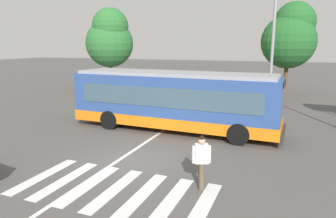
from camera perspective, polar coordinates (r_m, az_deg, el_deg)
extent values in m
plane|color=#514F4C|center=(12.22, -6.57, -9.39)|extent=(160.00, 160.00, 0.00)
cylinder|color=black|center=(16.33, 14.48, -2.42)|extent=(1.01, 0.33, 1.00)
cylinder|color=black|center=(14.09, 12.96, -4.59)|extent=(1.01, 0.33, 1.00)
cylinder|color=black|center=(18.57, -6.78, -0.43)|extent=(1.01, 0.33, 1.00)
cylinder|color=black|center=(16.63, -10.81, -1.99)|extent=(1.01, 0.33, 1.00)
cube|color=#2D4C8E|center=(15.93, 1.02, 1.75)|extent=(10.73, 2.85, 2.55)
cube|color=orange|center=(16.13, 1.01, -1.75)|extent=(10.84, 2.88, 0.55)
cube|color=#3D5666|center=(15.88, 1.02, 2.83)|extent=(9.46, 2.87, 0.96)
cube|color=#3D5666|center=(14.75, 20.57, 0.99)|extent=(0.10, 2.24, 1.63)
cube|color=black|center=(14.62, 20.82, 4.42)|extent=(0.12, 1.94, 0.28)
cube|color=#99999E|center=(15.75, 1.04, 6.61)|extent=(10.30, 2.64, 0.16)
cube|color=#28282B|center=(15.05, 20.59, -4.28)|extent=(0.19, 2.55, 0.36)
cylinder|color=brown|center=(9.88, 6.09, -12.00)|extent=(0.16, 0.16, 0.85)
cylinder|color=brown|center=(9.71, 6.24, -12.43)|extent=(0.16, 0.16, 0.85)
cube|color=white|center=(9.52, 6.26, -8.22)|extent=(0.47, 0.40, 0.60)
cylinder|color=white|center=(9.50, 4.81, -8.43)|extent=(0.10, 0.10, 0.55)
cylinder|color=white|center=(9.57, 7.69, -8.35)|extent=(0.10, 0.10, 0.55)
sphere|color=tan|center=(9.39, 6.32, -5.87)|extent=(0.22, 0.22, 0.22)
sphere|color=black|center=(9.37, 6.33, -5.49)|extent=(0.19, 0.19, 0.19)
cylinder|color=black|center=(27.54, 5.55, 3.19)|extent=(0.25, 0.65, 0.64)
cylinder|color=black|center=(27.00, 8.88, 2.94)|extent=(0.25, 0.65, 0.64)
cylinder|color=black|center=(24.98, 3.29, 2.35)|extent=(0.25, 0.65, 0.64)
cylinder|color=black|center=(24.39, 6.92, 2.05)|extent=(0.25, 0.65, 0.64)
cube|color=#C6B793|center=(25.91, 6.21, 3.36)|extent=(2.16, 4.63, 0.52)
cube|color=#3D5666|center=(25.76, 6.16, 4.39)|extent=(1.76, 2.28, 0.44)
cube|color=#C6B793|center=(25.74, 6.17, 4.80)|extent=(1.68, 2.09, 0.09)
cylinder|color=black|center=(26.49, 11.01, 2.69)|extent=(0.26, 0.66, 0.64)
cylinder|color=black|center=(26.09, 14.54, 2.39)|extent=(0.26, 0.66, 0.64)
cylinder|color=black|center=(23.85, 9.14, 1.77)|extent=(0.26, 0.66, 0.64)
cylinder|color=black|center=(23.41, 13.04, 1.43)|extent=(0.26, 0.66, 0.64)
cube|color=#38383D|center=(24.89, 11.99, 2.83)|extent=(2.23, 4.65, 0.52)
cube|color=#3D5666|center=(24.74, 11.98, 3.90)|extent=(1.79, 2.30, 0.44)
cube|color=#38383D|center=(24.71, 12.00, 4.32)|extent=(1.71, 2.11, 0.09)
cylinder|color=black|center=(26.78, 16.44, 2.52)|extent=(0.24, 0.65, 0.64)
cylinder|color=black|center=(26.58, 20.00, 2.23)|extent=(0.24, 0.65, 0.64)
cylinder|color=black|center=(24.06, 15.38, 1.59)|extent=(0.24, 0.65, 0.64)
cylinder|color=black|center=(23.84, 19.33, 1.25)|extent=(0.24, 0.65, 0.64)
cube|color=#B7BABF|center=(25.25, 17.85, 2.64)|extent=(2.10, 4.61, 0.52)
cube|color=#3D5666|center=(25.09, 17.89, 3.69)|extent=(1.74, 2.26, 0.44)
cube|color=#B7BABF|center=(25.07, 17.92, 4.11)|extent=(1.65, 2.07, 0.09)
cylinder|color=#939399|center=(22.19, 18.85, 10.59)|extent=(0.20, 0.20, 8.36)
cylinder|color=brown|center=(31.42, -10.61, 6.23)|extent=(0.36, 0.36, 2.95)
sphere|color=#2D7033|center=(31.28, -10.82, 11.88)|extent=(4.64, 4.64, 4.64)
sphere|color=#2D7033|center=(30.95, -10.70, 14.90)|extent=(3.48, 3.48, 3.48)
cylinder|color=brown|center=(29.71, 21.02, 5.46)|extent=(0.36, 0.36, 3.07)
sphere|color=#236028|center=(29.58, 21.48, 11.61)|extent=(4.73, 4.73, 4.73)
sphere|color=#236028|center=(29.94, 22.50, 14.70)|extent=(3.55, 3.55, 3.55)
cube|color=silver|center=(11.60, -22.19, -11.39)|extent=(0.45, 3.06, 0.01)
cube|color=silver|center=(11.00, -18.55, -12.40)|extent=(0.45, 3.06, 0.01)
cube|color=silver|center=(10.46, -14.48, -13.45)|extent=(0.45, 3.06, 0.01)
cube|color=silver|center=(9.97, -9.95, -14.54)|extent=(0.45, 3.06, 0.01)
cube|color=silver|center=(9.55, -4.94, -15.64)|extent=(0.45, 3.06, 0.01)
cube|color=silver|center=(9.21, 0.54, -16.69)|extent=(0.45, 3.06, 0.01)
cube|color=silver|center=(8.96, 6.45, -17.65)|extent=(0.45, 3.06, 0.01)
cube|color=silver|center=(14.11, -4.51, -6.41)|extent=(0.16, 24.00, 0.01)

